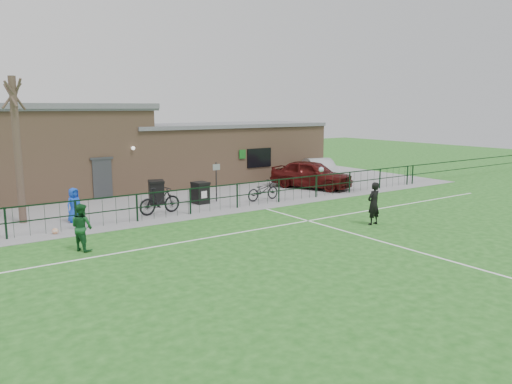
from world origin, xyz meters
TOP-DOWN VIEW (x-y plane):
  - ground at (0.00, 0.00)m, footprint 90.00×90.00m
  - paving_strip at (0.00, 13.50)m, footprint 34.00×13.00m
  - pitch_line_touch at (0.00, 7.80)m, footprint 28.00×0.10m
  - pitch_line_mid at (0.00, 4.00)m, footprint 28.00×0.10m
  - pitch_line_perp at (2.00, 0.00)m, footprint 0.10×16.00m
  - perimeter_fence at (0.00, 8.00)m, footprint 28.00×0.10m
  - bare_tree at (-8.00, 10.50)m, footprint 0.30×0.30m
  - wheelie_bin_left at (-1.74, 11.17)m, footprint 0.93×0.99m
  - wheelie_bin_right at (0.08, 9.96)m, footprint 0.73×0.80m
  - sign_post at (1.00, 9.96)m, footprint 0.07×0.07m
  - car_maroon at (7.77, 10.40)m, footprint 3.69×5.24m
  - car_silver at (10.07, 12.18)m, footprint 3.09×4.65m
  - bicycle_d at (-2.61, 8.81)m, footprint 2.06×0.73m
  - bicycle_e at (3.14, 8.87)m, footprint 1.98×0.79m
  - spectator_child at (-6.21, 9.33)m, footprint 0.83×0.70m
  - goalkeeper_kick at (3.74, 2.03)m, footprint 0.98×2.95m
  - outfield_player at (-7.12, 5.00)m, footprint 0.88×0.96m
  - ball_ground at (-7.37, 7.77)m, footprint 0.24×0.24m
  - clubhouse at (-0.88, 16.50)m, footprint 24.25×5.40m

SIDE VIEW (x-z plane):
  - ground at x=0.00m, z-range 0.00..0.00m
  - pitch_line_touch at x=0.00m, z-range 0.00..0.01m
  - pitch_line_mid at x=0.00m, z-range 0.00..0.01m
  - pitch_line_perp at x=2.00m, z-range 0.00..0.01m
  - paving_strip at x=0.00m, z-range 0.00..0.02m
  - ball_ground at x=-7.37m, z-range 0.00..0.24m
  - wheelie_bin_right at x=0.08m, z-range 0.02..1.01m
  - bicycle_e at x=3.14m, z-range 0.02..1.04m
  - wheelie_bin_left at x=-1.74m, z-range 0.02..1.10m
  - perimeter_fence at x=0.00m, z-range 0.00..1.20m
  - bicycle_d at x=-2.61m, z-range 0.02..1.23m
  - car_silver at x=10.07m, z-range 0.02..1.47m
  - spectator_child at x=-6.21m, z-range 0.02..1.48m
  - outfield_player at x=-7.12m, z-range 0.00..1.61m
  - car_maroon at x=7.77m, z-range 0.02..1.68m
  - goalkeeper_kick at x=3.74m, z-range -0.18..1.99m
  - sign_post at x=1.00m, z-range 0.02..2.02m
  - clubhouse at x=-0.88m, z-range -0.26..4.70m
  - bare_tree at x=-8.00m, z-range 0.00..6.00m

